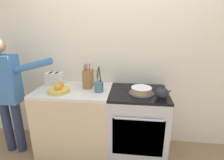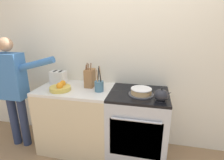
# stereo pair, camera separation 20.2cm
# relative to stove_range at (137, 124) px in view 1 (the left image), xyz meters

# --- Properties ---
(wall_back) EXTENTS (8.00, 0.04, 2.60)m
(wall_back) POSITION_rel_stove_range_xyz_m (-0.24, 0.34, 0.86)
(wall_back) COLOR silver
(wall_back) RESTS_ON ground_plane
(counter_cabinet) EXTENTS (0.94, 0.63, 0.88)m
(counter_cabinet) POSITION_rel_stove_range_xyz_m (-0.82, 0.00, -0.00)
(counter_cabinet) COLOR beige
(counter_cabinet) RESTS_ON ground_plane
(stove_range) EXTENTS (0.71, 0.66, 0.88)m
(stove_range) POSITION_rel_stove_range_xyz_m (0.00, 0.00, 0.00)
(stove_range) COLOR #B7BABF
(stove_range) RESTS_ON ground_plane
(layer_cake) EXTENTS (0.30, 0.30, 0.08)m
(layer_cake) POSITION_rel_stove_range_xyz_m (0.03, -0.04, 0.48)
(layer_cake) COLOR #4C4C51
(layer_cake) RESTS_ON stove_range
(tea_kettle) EXTENTS (0.19, 0.15, 0.15)m
(tea_kettle) POSITION_rel_stove_range_xyz_m (0.25, -0.17, 0.51)
(tea_kettle) COLOR #232328
(tea_kettle) RESTS_ON stove_range
(knife_block) EXTENTS (0.11, 0.17, 0.32)m
(knife_block) POSITION_rel_stove_range_xyz_m (-0.65, 0.10, 0.56)
(knife_block) COLOR olive
(knife_block) RESTS_ON counter_cabinet
(utensil_crock) EXTENTS (0.11, 0.11, 0.33)m
(utensil_crock) POSITION_rel_stove_range_xyz_m (-0.48, -0.04, 0.51)
(utensil_crock) COLOR #477084
(utensil_crock) RESTS_ON counter_cabinet
(fruit_bowl) EXTENTS (0.26, 0.26, 0.11)m
(fruit_bowl) POSITION_rel_stove_range_xyz_m (-0.96, -0.12, 0.48)
(fruit_bowl) COLOR gold
(fruit_bowl) RESTS_ON counter_cabinet
(toaster) EXTENTS (0.22, 0.13, 0.17)m
(toaster) POSITION_rel_stove_range_xyz_m (-1.13, 0.13, 0.53)
(toaster) COLOR silver
(toaster) RESTS_ON counter_cabinet
(person_baker) EXTENTS (0.90, 0.20, 1.52)m
(person_baker) POSITION_rel_stove_range_xyz_m (-1.64, -0.13, 0.46)
(person_baker) COLOR #283351
(person_baker) RESTS_ON ground_plane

